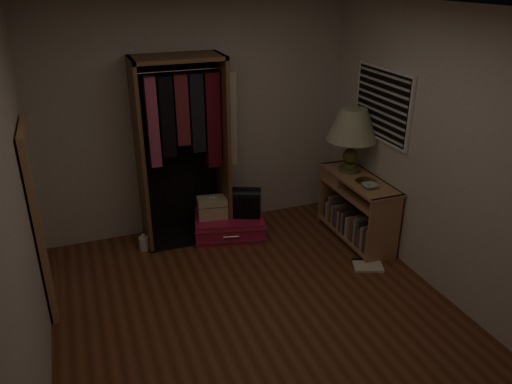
% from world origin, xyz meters
% --- Properties ---
extents(ground, '(4.00, 4.00, 0.00)m').
position_xyz_m(ground, '(0.00, 0.00, 0.00)').
color(ground, '#5B2E1A').
rests_on(ground, ground).
extents(room_walls, '(3.52, 4.02, 2.60)m').
position_xyz_m(room_walls, '(0.08, 0.04, 1.50)').
color(room_walls, beige).
rests_on(room_walls, ground).
extents(console_bookshelf, '(0.42, 1.12, 0.75)m').
position_xyz_m(console_bookshelf, '(1.54, 1.04, 0.39)').
color(console_bookshelf, '#A97851').
rests_on(console_bookshelf, ground).
extents(open_wardrobe, '(1.07, 0.50, 2.05)m').
position_xyz_m(open_wardrobe, '(-0.19, 1.77, 1.22)').
color(open_wardrobe, brown).
rests_on(open_wardrobe, ground).
extents(floor_mirror, '(0.06, 0.80, 1.70)m').
position_xyz_m(floor_mirror, '(-1.70, 1.00, 0.85)').
color(floor_mirror, tan).
rests_on(floor_mirror, ground).
extents(pink_suitcase, '(0.91, 0.75, 0.24)m').
position_xyz_m(pink_suitcase, '(0.21, 1.60, 0.12)').
color(pink_suitcase, '#BE1740').
rests_on(pink_suitcase, ground).
extents(train_case, '(0.37, 0.28, 0.24)m').
position_xyz_m(train_case, '(0.03, 1.64, 0.36)').
color(train_case, '#C5B796').
rests_on(train_case, pink_suitcase).
extents(black_bag, '(0.37, 0.32, 0.35)m').
position_xyz_m(black_bag, '(0.41, 1.54, 0.42)').
color(black_bag, black).
rests_on(black_bag, pink_suitcase).
extents(table_lamp, '(0.62, 0.62, 0.72)m').
position_xyz_m(table_lamp, '(1.54, 1.24, 1.27)').
color(table_lamp, '#4E5428').
rests_on(table_lamp, console_bookshelf).
extents(brass_tray, '(0.25, 0.25, 0.01)m').
position_xyz_m(brass_tray, '(1.54, 0.89, 0.76)').
color(brass_tray, '#AE9143').
rests_on(brass_tray, console_bookshelf).
extents(ceramic_bowl, '(0.17, 0.17, 0.04)m').
position_xyz_m(ceramic_bowl, '(1.49, 0.74, 0.77)').
color(ceramic_bowl, '#9EBEA6').
rests_on(ceramic_bowl, console_bookshelf).
extents(white_jug, '(0.12, 0.12, 0.19)m').
position_xyz_m(white_jug, '(-0.78, 1.60, 0.08)').
color(white_jug, white).
rests_on(white_jug, ground).
extents(floor_book, '(0.36, 0.33, 0.03)m').
position_xyz_m(floor_book, '(1.36, 0.44, 0.01)').
color(floor_book, '#F2E7CC').
rests_on(floor_book, ground).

